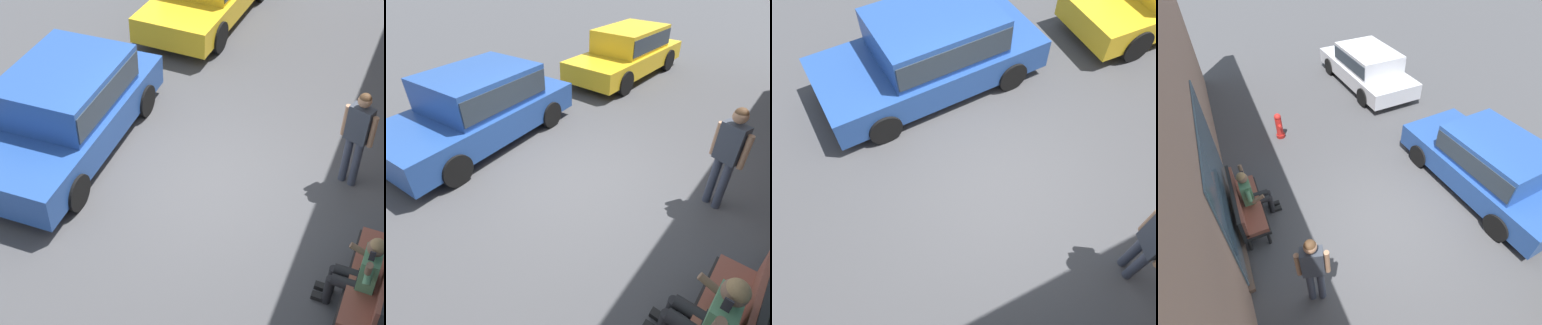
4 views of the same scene
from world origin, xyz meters
The scene contains 5 objects.
ground_plane centered at (0.00, 0.00, 0.00)m, with size 60.00×60.00×0.00m, color #424244.
bench centered at (1.37, 2.90, 0.55)m, with size 1.75×0.55×0.98m.
person_on_phone centered at (1.47, 2.68, 0.68)m, with size 0.73×0.74×1.31m.
parked_car_mid centered at (0.01, -2.60, 0.80)m, with size 4.32×2.12×1.48m.
pedestrian_standing centered at (-0.91, 2.10, 1.02)m, with size 0.30×0.53×1.73m.
Camera 1 is at (6.62, 2.60, 6.58)m, focal length 55.00 mm.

